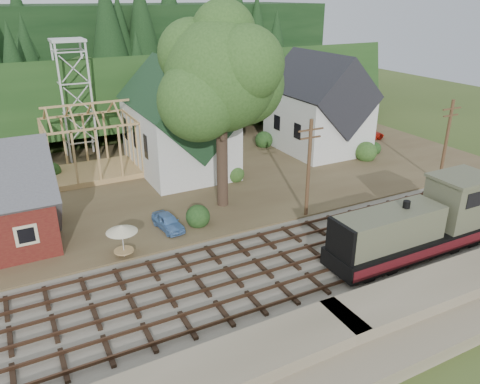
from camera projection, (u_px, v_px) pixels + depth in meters
name	position (u px, v px, depth m)	size (l,w,h in m)	color
ground	(262.00, 272.00, 29.95)	(140.00, 140.00, 0.00)	#384C1E
embankment	(349.00, 355.00, 23.01)	(64.00, 5.00, 1.60)	#7F7259
railroad_bed	(262.00, 271.00, 29.92)	(64.00, 11.00, 0.16)	#726B5B
village_flat	(168.00, 179.00, 44.59)	(64.00, 26.00, 0.30)	brown
hillside	(109.00, 124.00, 64.24)	(70.00, 28.00, 8.00)	#1E3F19
ridge	(87.00, 102.00, 77.31)	(80.00, 20.00, 12.00)	black
church	(179.00, 121.00, 44.85)	(8.40, 15.17, 13.00)	silver
farmhouse	(318.00, 108.00, 51.24)	(8.40, 10.80, 10.60)	silver
timber_frame	(91.00, 145.00, 44.08)	(8.20, 6.20, 6.99)	tan
lattice_tower	(70.00, 64.00, 46.35)	(3.20, 3.20, 12.12)	silver
big_tree	(222.00, 83.00, 35.13)	(10.90, 8.40, 14.70)	#38281E
telegraph_pole_near	(309.00, 168.00, 35.53)	(2.20, 0.28, 8.00)	#4C331E
telegraph_pole_far	(446.00, 141.00, 41.92)	(2.20, 0.28, 8.00)	#4C331E
locomotive	(420.00, 226.00, 31.03)	(12.58, 3.15, 5.02)	black
car_blue	(168.00, 222.00, 34.55)	(1.38, 3.43, 1.17)	#5E8EC9
car_red	(367.00, 135.00, 55.99)	(2.01, 4.37, 1.21)	red
patio_set	(122.00, 230.00, 30.40)	(2.06, 2.06, 2.29)	silver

